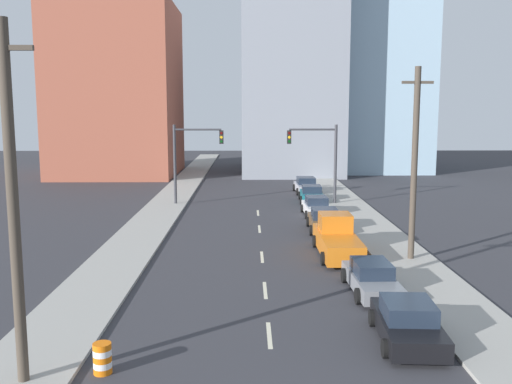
% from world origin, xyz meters
% --- Properties ---
extents(sidewalk_left, '(3.26, 89.08, 0.14)m').
position_xyz_m(sidewalk_left, '(-7.55, 44.54, 0.07)').
color(sidewalk_left, '#9E9B93').
rests_on(sidewalk_left, ground).
extents(sidewalk_right, '(3.26, 89.08, 0.14)m').
position_xyz_m(sidewalk_right, '(7.55, 44.54, 0.07)').
color(sidewalk_right, '#9E9B93').
rests_on(sidewalk_right, ground).
extents(lane_stripe_at_9m, '(0.16, 2.40, 0.01)m').
position_xyz_m(lane_stripe_at_9m, '(0.00, 8.56, 0.00)').
color(lane_stripe_at_9m, beige).
rests_on(lane_stripe_at_9m, ground).
extents(lane_stripe_at_14m, '(0.16, 2.40, 0.01)m').
position_xyz_m(lane_stripe_at_14m, '(0.00, 13.63, 0.00)').
color(lane_stripe_at_14m, beige).
rests_on(lane_stripe_at_14m, ground).
extents(lane_stripe_at_19m, '(0.16, 2.40, 0.01)m').
position_xyz_m(lane_stripe_at_19m, '(0.00, 19.35, 0.00)').
color(lane_stripe_at_19m, beige).
rests_on(lane_stripe_at_19m, ground).
extents(lane_stripe_at_27m, '(0.16, 2.40, 0.01)m').
position_xyz_m(lane_stripe_at_27m, '(0.00, 26.67, 0.00)').
color(lane_stripe_at_27m, beige).
rests_on(lane_stripe_at_27m, ground).
extents(lane_stripe_at_33m, '(0.16, 2.40, 0.01)m').
position_xyz_m(lane_stripe_at_33m, '(0.00, 32.65, 0.00)').
color(lane_stripe_at_33m, beige).
rests_on(lane_stripe_at_33m, ground).
extents(building_brick_left, '(14.00, 16.00, 20.41)m').
position_xyz_m(building_brick_left, '(-16.53, 59.59, 10.21)').
color(building_brick_left, '#9E513D').
rests_on(building_brick_left, ground).
extents(building_office_center, '(12.00, 20.00, 24.70)m').
position_xyz_m(building_office_center, '(4.53, 63.59, 12.35)').
color(building_office_center, gray).
rests_on(building_office_center, ground).
extents(building_glass_right, '(13.00, 20.00, 33.65)m').
position_xyz_m(building_glass_right, '(15.47, 67.59, 16.83)').
color(building_glass_right, '#99B7CC').
rests_on(building_glass_right, ground).
extents(traffic_signal_left, '(4.17, 0.35, 6.68)m').
position_xyz_m(traffic_signal_left, '(-5.72, 36.52, 4.30)').
color(traffic_signal_left, '#38383D').
rests_on(traffic_signal_left, ground).
extents(traffic_signal_right, '(4.17, 0.35, 6.68)m').
position_xyz_m(traffic_signal_right, '(5.41, 36.52, 4.30)').
color(traffic_signal_right, '#38383D').
rests_on(traffic_signal_right, ground).
extents(utility_pole_left_near, '(1.60, 0.32, 10.35)m').
position_xyz_m(utility_pole_left_near, '(-7.26, 5.00, 5.30)').
color(utility_pole_left_near, '#473D33').
rests_on(utility_pole_left_near, ground).
extents(utility_pole_right_mid, '(1.60, 0.32, 10.07)m').
position_xyz_m(utility_pole_right_mid, '(7.84, 18.50, 5.16)').
color(utility_pole_right_mid, '#473D33').
rests_on(utility_pole_right_mid, ground).
extents(traffic_barrel, '(0.56, 0.56, 0.95)m').
position_xyz_m(traffic_barrel, '(-5.15, 5.69, 0.47)').
color(traffic_barrel, orange).
rests_on(traffic_barrel, ground).
extents(sedan_black, '(2.37, 4.48, 1.44)m').
position_xyz_m(sedan_black, '(4.73, 7.95, 0.66)').
color(sedan_black, black).
rests_on(sedan_black, ground).
extents(sedan_gray, '(2.10, 4.79, 1.39)m').
position_xyz_m(sedan_gray, '(4.62, 13.27, 0.64)').
color(sedan_gray, slate).
rests_on(sedan_gray, ground).
extents(pickup_truck_orange, '(2.26, 6.21, 2.17)m').
position_xyz_m(pickup_truck_orange, '(4.12, 19.78, 0.88)').
color(pickup_truck_orange, orange).
rests_on(pickup_truck_orange, ground).
extents(sedan_brown, '(2.25, 4.57, 1.49)m').
position_xyz_m(sedan_brown, '(4.27, 26.04, 0.68)').
color(sedan_brown, brown).
rests_on(sedan_brown, ground).
extents(sedan_white, '(2.11, 4.43, 1.44)m').
position_xyz_m(sedan_white, '(4.39, 31.59, 0.65)').
color(sedan_white, silver).
rests_on(sedan_white, ground).
extents(sedan_teal, '(2.24, 4.35, 1.42)m').
position_xyz_m(sedan_teal, '(4.73, 37.96, 0.66)').
color(sedan_teal, '#196B75').
rests_on(sedan_teal, ground).
extents(sedan_silver, '(2.25, 4.62, 1.52)m').
position_xyz_m(sedan_silver, '(4.77, 43.22, 0.69)').
color(sedan_silver, '#B2B2BC').
rests_on(sedan_silver, ground).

